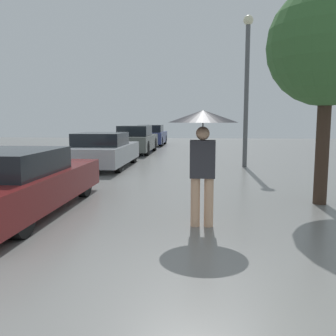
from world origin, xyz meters
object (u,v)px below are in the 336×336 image
Objects in this scene: parked_car_second at (103,151)px; parked_car_nearest at (12,183)px; street_lamp at (247,79)px; pedestrian at (203,133)px; tree at (328,47)px; parked_car_third at (136,140)px; parked_car_farthest at (151,136)px.

parked_car_nearest is at bearing -89.39° from parked_car_second.
pedestrian is at bearing -101.33° from street_lamp.
street_lamp reaches higher than parked_car_second.
tree reaches higher than parked_car_second.
street_lamp reaches higher than parked_car_third.
parked_car_farthest reaches higher than parked_car_nearest.
parked_car_nearest is 8.80m from street_lamp.
tree reaches higher than parked_car_nearest.
parked_car_nearest is at bearing -90.44° from parked_car_farthest.
parked_car_third is at bearing 104.50° from pedestrian.
tree is (2.31, 1.76, 1.55)m from pedestrian.
parked_car_third is 7.25m from street_lamp.
parked_car_second is at bearing -173.58° from street_lamp.
parked_car_second is at bearing -91.05° from parked_car_farthest.
tree is at bearing -81.93° from street_lamp.
parked_car_third is at bearing 89.42° from parked_car_nearest.
tree reaches higher than parked_car_third.
parked_car_farthest reaches higher than parked_car_second.
parked_car_third is 5.56m from parked_car_farthest.
parked_car_farthest is at bearing 108.73° from tree.
parked_car_third reaches higher than parked_car_second.
parked_car_second is 0.94× the size of parked_car_third.
pedestrian is 7.78m from street_lamp.
tree is at bearing -62.65° from parked_car_third.
parked_car_farthest is (0.02, 5.56, -0.03)m from parked_car_third.
pedestrian is 12.87m from parked_car_third.
pedestrian is 3.50m from parked_car_nearest.
street_lamp is (1.50, 7.47, 1.57)m from pedestrian.
street_lamp reaches higher than pedestrian.
parked_car_third is 12.25m from tree.
parked_car_second is 5.52m from parked_car_third.
pedestrian is at bearing -142.71° from tree.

